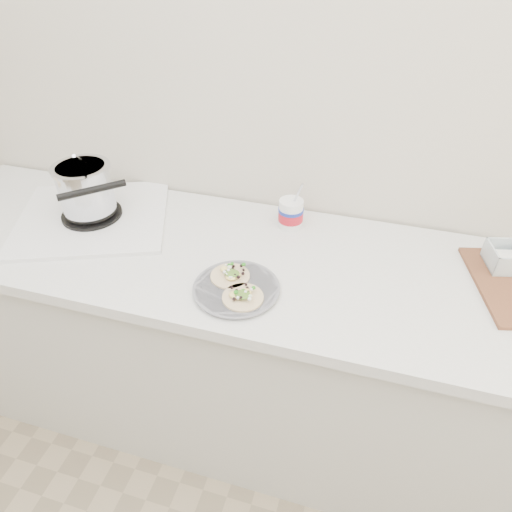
# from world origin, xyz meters

# --- Properties ---
(counter) EXTENTS (2.44, 0.66, 0.90)m
(counter) POSITION_xyz_m (0.00, 1.43, 0.45)
(counter) COLOR beige
(counter) RESTS_ON ground
(stove) EXTENTS (0.65, 0.63, 0.25)m
(stove) POSITION_xyz_m (-0.61, 1.47, 0.98)
(stove) COLOR silver
(stove) RESTS_ON counter
(taco_plate) EXTENTS (0.25, 0.25, 0.04)m
(taco_plate) POSITION_xyz_m (0.00, 1.25, 0.92)
(taco_plate) COLOR slate
(taco_plate) RESTS_ON counter
(tub) EXTENTS (0.09, 0.09, 0.20)m
(tub) POSITION_xyz_m (0.08, 1.62, 0.96)
(tub) COLOR white
(tub) RESTS_ON counter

